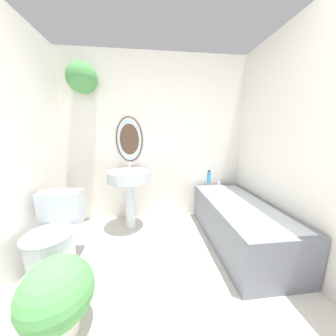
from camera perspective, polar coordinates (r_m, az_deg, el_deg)
name	(u,v)px	position (r m, az deg, el deg)	size (l,w,h in m)	color
wall_back	(148,134)	(2.54, -6.69, 11.37)	(2.71, 0.37, 2.40)	silver
wall_right	(311,145)	(1.99, 40.36, 5.95)	(0.06, 2.44, 2.40)	silver
toilet	(54,241)	(2.05, -34.07, -19.70)	(0.42, 0.57, 0.73)	silver
pedestal_sink	(129,182)	(2.32, -13.09, -4.74)	(0.54, 0.54, 0.92)	silver
bathtub	(238,221)	(2.29, 22.74, -16.34)	(0.68, 1.45, 0.58)	slate
shampoo_bottle	(209,177)	(2.60, 13.65, -2.92)	(0.06, 0.06, 0.19)	#2D84C6
potted_plant	(58,294)	(1.50, -33.30, -32.14)	(0.44, 0.44, 0.54)	silver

